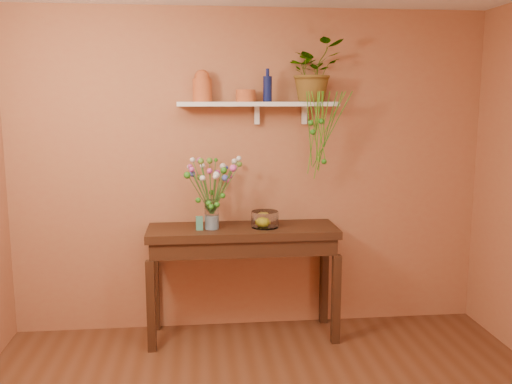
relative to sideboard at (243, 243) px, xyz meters
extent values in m
cube|color=#A46741|center=(0.09, 0.27, 0.55)|extent=(4.00, 0.04, 2.70)
cube|color=#351910|center=(0.00, 0.00, 0.10)|extent=(1.53, 0.49, 0.07)
cube|color=#351910|center=(0.00, 0.00, 0.00)|extent=(1.47, 0.45, 0.13)
cube|color=#351910|center=(-0.73, -0.21, -0.43)|extent=(0.07, 0.07, 0.73)
cube|color=#351910|center=(0.73, -0.21, -0.43)|extent=(0.07, 0.07, 0.73)
cube|color=#351910|center=(-0.73, 0.21, -0.43)|extent=(0.07, 0.07, 0.73)
cube|color=#351910|center=(0.73, 0.21, -0.43)|extent=(0.07, 0.07, 0.73)
cube|color=white|center=(0.14, 0.14, 1.12)|extent=(1.30, 0.24, 0.04)
cube|color=white|center=(0.14, 0.23, 1.03)|extent=(0.04, 0.05, 0.15)
cube|color=white|center=(0.54, 0.23, 1.03)|extent=(0.04, 0.05, 0.15)
cylinder|color=#B94E24|center=(-0.31, 0.15, 1.23)|extent=(0.15, 0.15, 0.18)
sphere|color=#B94E24|center=(-0.31, 0.15, 1.34)|extent=(0.12, 0.12, 0.12)
cylinder|color=#B94E24|center=(0.04, 0.14, 1.19)|extent=(0.19, 0.19, 0.10)
cylinder|color=#0D1546|center=(0.21, 0.11, 1.24)|extent=(0.07, 0.07, 0.20)
cylinder|color=#0D1546|center=(0.21, 0.11, 1.37)|extent=(0.03, 0.03, 0.06)
imported|color=#297018|center=(0.59, 0.12, 1.39)|extent=(0.56, 0.53, 0.50)
cylinder|color=#297018|center=(0.68, 0.00, 0.91)|extent=(0.13, 0.10, 0.63)
cylinder|color=#46931D|center=(0.57, -0.01, 0.89)|extent=(0.07, 0.11, 0.66)
cylinder|color=#46931D|center=(0.58, -0.01, 0.93)|extent=(0.13, 0.12, 0.59)
cylinder|color=#297018|center=(0.53, -0.02, 0.93)|extent=(0.07, 0.08, 0.59)
cylinder|color=#46931D|center=(0.58, -0.06, 1.03)|extent=(0.01, 0.11, 0.38)
cylinder|color=#46931D|center=(0.63, -0.02, 0.90)|extent=(0.02, 0.20, 0.65)
cylinder|color=#297018|center=(0.71, -0.04, 0.92)|extent=(0.26, 0.23, 0.62)
cylinder|color=#46931D|center=(0.64, -0.04, 1.01)|extent=(0.08, 0.19, 0.43)
cylinder|color=#46931D|center=(0.59, -0.07, 0.95)|extent=(0.04, 0.23, 0.56)
cylinder|color=#297018|center=(0.73, -0.01, 1.00)|extent=(0.13, 0.06, 0.44)
cylinder|color=#46931D|center=(0.74, 0.00, 1.06)|extent=(0.15, 0.10, 0.34)
cylinder|color=#46931D|center=(0.64, -0.02, 0.87)|extent=(0.09, 0.13, 0.70)
cylinder|color=#297018|center=(0.60, -0.04, 1.04)|extent=(0.03, 0.17, 0.37)
cylinder|color=#46931D|center=(0.61, -0.01, 0.94)|extent=(0.15, 0.08, 0.57)
sphere|color=#297018|center=(0.62, -0.08, 0.99)|extent=(0.05, 0.05, 0.05)
sphere|color=#297018|center=(0.56, -0.04, 0.90)|extent=(0.05, 0.05, 0.05)
sphere|color=#297018|center=(0.54, -0.06, 0.98)|extent=(0.05, 0.05, 0.05)
sphere|color=#297018|center=(0.67, 0.01, 0.66)|extent=(0.05, 0.05, 0.05)
cylinder|color=white|center=(-0.25, -0.04, 0.25)|extent=(0.11, 0.11, 0.23)
cylinder|color=silver|center=(-0.25, -0.04, 0.19)|extent=(0.10, 0.10, 0.11)
cylinder|color=#386B28|center=(-0.24, -0.14, 0.42)|extent=(0.03, 0.21, 0.33)
sphere|color=silver|center=(-0.22, -0.24, 0.59)|extent=(0.04, 0.04, 0.04)
cylinder|color=#386B28|center=(-0.23, -0.11, 0.43)|extent=(0.04, 0.16, 0.33)
sphere|color=silver|center=(-0.21, -0.19, 0.59)|extent=(0.05, 0.05, 0.05)
cylinder|color=#386B28|center=(-0.20, -0.12, 0.42)|extent=(0.10, 0.17, 0.31)
sphere|color=#3D48A6|center=(-0.15, -0.20, 0.57)|extent=(0.05, 0.05, 0.05)
cylinder|color=#386B28|center=(-0.17, -0.16, 0.46)|extent=(0.15, 0.25, 0.40)
sphere|color=#C03F94|center=(-0.09, -0.28, 0.65)|extent=(0.05, 0.05, 0.05)
cylinder|color=#386B28|center=(-0.20, -0.07, 0.44)|extent=(0.10, 0.07, 0.35)
sphere|color=#297018|center=(-0.15, -0.10, 0.61)|extent=(0.05, 0.05, 0.05)
cylinder|color=#386B28|center=(-0.17, -0.07, 0.45)|extent=(0.17, 0.08, 0.37)
sphere|color=olive|center=(-0.08, -0.11, 0.63)|extent=(0.05, 0.05, 0.05)
cylinder|color=#386B28|center=(-0.19, -0.06, 0.40)|extent=(0.12, 0.05, 0.28)
sphere|color=#C03F94|center=(-0.13, -0.08, 0.54)|extent=(0.04, 0.04, 0.04)
cylinder|color=#386B28|center=(-0.14, -0.06, 0.48)|extent=(0.22, 0.06, 0.45)
sphere|color=silver|center=(-0.03, -0.08, 0.70)|extent=(0.04, 0.04, 0.04)
cylinder|color=#386B28|center=(-0.18, -0.03, 0.41)|extent=(0.16, 0.01, 0.30)
sphere|color=#C03F94|center=(-0.10, -0.03, 0.56)|extent=(0.04, 0.04, 0.04)
cylinder|color=#386B28|center=(-0.13, 0.01, 0.45)|extent=(0.24, 0.10, 0.39)
sphere|color=olive|center=(-0.02, 0.05, 0.64)|extent=(0.04, 0.04, 0.04)
cylinder|color=#386B28|center=(-0.15, 0.05, 0.46)|extent=(0.19, 0.19, 0.40)
sphere|color=silver|center=(-0.05, 0.14, 0.66)|extent=(0.05, 0.05, 0.05)
cylinder|color=#386B28|center=(-0.20, 0.01, 0.45)|extent=(0.10, 0.10, 0.37)
sphere|color=silver|center=(-0.15, 0.06, 0.63)|extent=(0.05, 0.05, 0.05)
cylinder|color=#386B28|center=(-0.19, 0.04, 0.44)|extent=(0.13, 0.16, 0.35)
sphere|color=#3D48A6|center=(-0.12, 0.12, 0.61)|extent=(0.03, 0.03, 0.03)
cylinder|color=#386B28|center=(-0.22, 0.06, 0.41)|extent=(0.06, 0.20, 0.30)
sphere|color=#C03F94|center=(-0.20, 0.16, 0.56)|extent=(0.05, 0.05, 0.05)
cylinder|color=#386B28|center=(-0.23, 0.08, 0.46)|extent=(0.05, 0.23, 0.41)
sphere|color=#297018|center=(-0.20, 0.19, 0.67)|extent=(0.03, 0.03, 0.03)
cylinder|color=#386B28|center=(-0.25, 0.01, 0.47)|extent=(0.02, 0.10, 0.41)
sphere|color=olive|center=(-0.26, 0.06, 0.67)|extent=(0.05, 0.05, 0.05)
cylinder|color=#386B28|center=(-0.29, 0.04, 0.47)|extent=(0.09, 0.17, 0.41)
sphere|color=#C03F94|center=(-0.34, 0.12, 0.67)|extent=(0.05, 0.05, 0.05)
cylinder|color=#386B28|center=(-0.34, 0.04, 0.44)|extent=(0.17, 0.17, 0.36)
sphere|color=silver|center=(-0.42, 0.12, 0.62)|extent=(0.04, 0.04, 0.04)
cylinder|color=#386B28|center=(-0.33, 0.02, 0.45)|extent=(0.17, 0.13, 0.37)
sphere|color=#C03F94|center=(-0.42, 0.09, 0.63)|extent=(0.04, 0.04, 0.04)
cylinder|color=#386B28|center=(-0.29, 0.00, 0.40)|extent=(0.09, 0.08, 0.28)
sphere|color=olive|center=(-0.34, 0.04, 0.54)|extent=(0.05, 0.05, 0.05)
cylinder|color=#386B28|center=(-0.28, -0.02, 0.45)|extent=(0.07, 0.03, 0.38)
sphere|color=silver|center=(-0.32, -0.01, 0.64)|extent=(0.04, 0.04, 0.04)
cylinder|color=#386B28|center=(-0.32, -0.05, 0.48)|extent=(0.15, 0.04, 0.44)
sphere|color=silver|center=(-0.39, -0.07, 0.70)|extent=(0.04, 0.04, 0.04)
cylinder|color=#386B28|center=(-0.32, -0.04, 0.42)|extent=(0.15, 0.01, 0.32)
sphere|color=#3D48A6|center=(-0.40, -0.04, 0.58)|extent=(0.05, 0.05, 0.05)
cylinder|color=#386B28|center=(-0.33, -0.06, 0.44)|extent=(0.16, 0.05, 0.36)
sphere|color=#C03F94|center=(-0.40, -0.08, 0.62)|extent=(0.04, 0.04, 0.04)
cylinder|color=#386B28|center=(-0.34, -0.11, 0.43)|extent=(0.18, 0.16, 0.34)
sphere|color=#297018|center=(-0.44, -0.19, 0.59)|extent=(0.05, 0.05, 0.05)
cylinder|color=#386B28|center=(-0.29, -0.07, 0.48)|extent=(0.09, 0.08, 0.43)
sphere|color=olive|center=(-0.33, -0.11, 0.69)|extent=(0.05, 0.05, 0.05)
cylinder|color=#386B28|center=(-0.26, -0.07, 0.44)|extent=(0.02, 0.07, 0.35)
sphere|color=#C03F94|center=(-0.26, -0.10, 0.61)|extent=(0.04, 0.04, 0.04)
cylinder|color=#386B28|center=(-0.29, -0.13, 0.42)|extent=(0.07, 0.19, 0.31)
sphere|color=silver|center=(-0.32, -0.22, 0.57)|extent=(0.04, 0.04, 0.04)
sphere|color=#297018|center=(-0.21, -0.18, 0.36)|extent=(0.04, 0.04, 0.04)
sphere|color=#297018|center=(-0.17, -0.14, 0.42)|extent=(0.04, 0.04, 0.04)
sphere|color=#297018|center=(-0.27, -0.14, 0.36)|extent=(0.04, 0.04, 0.04)
sphere|color=#297018|center=(-0.36, -0.11, 0.39)|extent=(0.04, 0.04, 0.04)
sphere|color=#297018|center=(-0.25, 0.06, 0.41)|extent=(0.04, 0.04, 0.04)
sphere|color=#297018|center=(-0.26, -0.16, 0.34)|extent=(0.04, 0.04, 0.04)
cylinder|color=white|center=(0.18, -0.02, 0.20)|extent=(0.22, 0.22, 0.13)
cylinder|color=white|center=(0.18, -0.02, 0.14)|extent=(0.21, 0.21, 0.01)
sphere|color=#FFFC30|center=(0.17, -0.03, 0.18)|extent=(0.09, 0.09, 0.09)
cube|color=#2C6D7C|center=(-0.35, -0.06, 0.19)|extent=(0.06, 0.04, 0.11)
camera|label=1|loc=(-0.35, -4.38, 1.15)|focal=38.91mm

